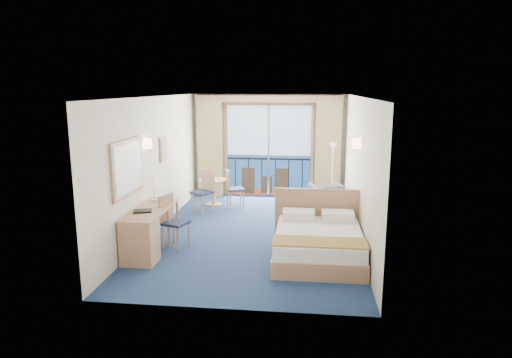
# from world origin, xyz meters

# --- Properties ---
(floor) EXTENTS (6.50, 6.50, 0.00)m
(floor) POSITION_xyz_m (0.00, 0.00, 0.00)
(floor) COLOR navy
(floor) RESTS_ON ground
(room_walls) EXTENTS (4.04, 6.54, 2.72)m
(room_walls) POSITION_xyz_m (0.00, 0.00, 1.78)
(room_walls) COLOR white
(room_walls) RESTS_ON ground
(balcony_door) EXTENTS (2.36, 0.03, 2.52)m
(balcony_door) POSITION_xyz_m (-0.01, 3.22, 1.14)
(balcony_door) COLOR navy
(balcony_door) RESTS_ON room_walls
(curtain_left) EXTENTS (0.65, 0.22, 2.55)m
(curtain_left) POSITION_xyz_m (-1.55, 3.07, 1.28)
(curtain_left) COLOR tan
(curtain_left) RESTS_ON room_walls
(curtain_right) EXTENTS (0.65, 0.22, 2.55)m
(curtain_right) POSITION_xyz_m (1.55, 3.07, 1.28)
(curtain_right) COLOR tan
(curtain_right) RESTS_ON room_walls
(pelmet) EXTENTS (3.80, 0.25, 0.18)m
(pelmet) POSITION_xyz_m (0.00, 3.10, 2.58)
(pelmet) COLOR tan
(pelmet) RESTS_ON room_walls
(mirror) EXTENTS (0.05, 1.25, 0.95)m
(mirror) POSITION_xyz_m (-1.97, -1.50, 1.55)
(mirror) COLOR tan
(mirror) RESTS_ON room_walls
(wall_print) EXTENTS (0.04, 0.42, 0.52)m
(wall_print) POSITION_xyz_m (-1.97, 0.45, 1.60)
(wall_print) COLOR tan
(wall_print) RESTS_ON room_walls
(sconce_left) EXTENTS (0.18, 0.18, 0.18)m
(sconce_left) POSITION_xyz_m (-1.94, -0.60, 1.85)
(sconce_left) COLOR beige
(sconce_left) RESTS_ON room_walls
(sconce_right) EXTENTS (0.18, 0.18, 0.18)m
(sconce_right) POSITION_xyz_m (1.94, -0.15, 1.85)
(sconce_right) COLOR beige
(sconce_right) RESTS_ON room_walls
(bed) EXTENTS (1.62, 1.92, 1.02)m
(bed) POSITION_xyz_m (1.24, -1.26, 0.28)
(bed) COLOR tan
(bed) RESTS_ON ground
(nightstand) EXTENTS (0.39, 0.38, 0.52)m
(nightstand) POSITION_xyz_m (1.78, 0.12, 0.26)
(nightstand) COLOR tan
(nightstand) RESTS_ON ground
(phone) EXTENTS (0.17, 0.14, 0.07)m
(phone) POSITION_xyz_m (1.81, 0.17, 0.55)
(phone) COLOR white
(phone) RESTS_ON nightstand
(armchair) EXTENTS (0.86, 0.87, 0.64)m
(armchair) POSITION_xyz_m (1.49, 1.97, 0.32)
(armchair) COLOR #424550
(armchair) RESTS_ON ground
(floor_lamp) EXTENTS (0.21, 0.21, 1.53)m
(floor_lamp) POSITION_xyz_m (1.65, 2.50, 1.16)
(floor_lamp) COLOR silver
(floor_lamp) RESTS_ON ground
(desk) EXTENTS (0.57, 1.66, 0.78)m
(desk) POSITION_xyz_m (-1.70, -1.69, 0.43)
(desk) COLOR tan
(desk) RESTS_ON ground
(desk_chair) EXTENTS (0.54, 0.53, 0.97)m
(desk_chair) POSITION_xyz_m (-1.41, -0.99, 0.55)
(desk_chair) COLOR #1F2A4A
(desk_chair) RESTS_ON ground
(folder) EXTENTS (0.36, 0.30, 0.03)m
(folder) POSITION_xyz_m (-1.76, -1.45, 0.79)
(folder) COLOR black
(folder) RESTS_ON desk
(desk_lamp) EXTENTS (0.13, 0.13, 0.47)m
(desk_lamp) POSITION_xyz_m (-1.80, -0.73, 1.13)
(desk_lamp) COLOR silver
(desk_lamp) RESTS_ON desk
(round_table) EXTENTS (0.71, 0.71, 0.64)m
(round_table) POSITION_xyz_m (-1.27, 2.07, 0.48)
(round_table) COLOR tan
(round_table) RESTS_ON ground
(table_chair_a) EXTENTS (0.52, 0.51, 0.92)m
(table_chair_a) POSITION_xyz_m (-0.77, 1.92, 0.52)
(table_chair_a) COLOR #1F2A4A
(table_chair_a) RESTS_ON ground
(table_chair_b) EXTENTS (0.59, 0.59, 0.98)m
(table_chair_b) POSITION_xyz_m (-1.34, 1.44, 0.55)
(table_chair_b) COLOR #1F2A4A
(table_chair_b) RESTS_ON ground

